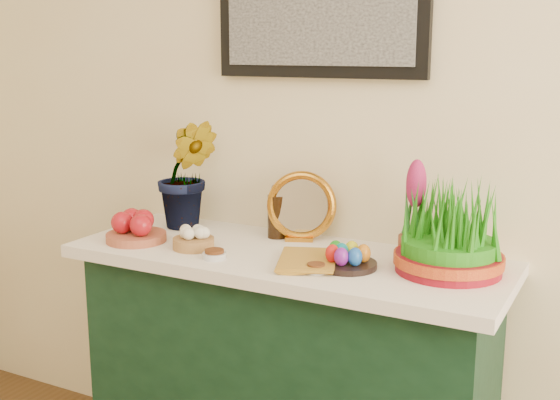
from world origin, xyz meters
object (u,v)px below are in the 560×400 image
Objects in this scene: sideboard at (287,387)px; mirror at (301,207)px; book at (279,259)px; wheatgrass_sabzeh at (450,234)px; hyacinth_green at (187,156)px.

mirror is (-0.03, 0.16, 0.58)m from sideboard.
book reaches higher than sideboard.
wheatgrass_sabzeh is (0.47, 0.16, 0.10)m from book.
wheatgrass_sabzeh is at bearing -2.25° from book.
hyacinth_green is (-0.46, 0.12, 0.72)m from sideboard.
sideboard is at bearing -44.91° from hyacinth_green.
sideboard is 0.60m from mirror.
sideboard is 0.87m from hyacinth_green.
sideboard is 2.50× the size of hyacinth_green.
hyacinth_green is at bearing 133.60° from book.
mirror is at bearing 81.40° from book.
hyacinth_green is 2.29× the size of book.
sideboard is 0.77m from wheatgrass_sabzeh.
hyacinth_green reaches higher than wheatgrass_sabzeh.
mirror is 1.05× the size of book.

